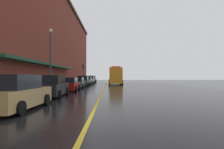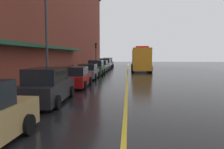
{
  "view_description": "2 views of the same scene",
  "coord_description": "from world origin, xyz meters",
  "px_view_note": "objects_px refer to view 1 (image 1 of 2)",
  "views": [
    {
      "loc": [
        0.78,
        -7.47,
        1.66
      ],
      "look_at": [
        1.13,
        22.02,
        1.98
      ],
      "focal_mm": 29.24,
      "sensor_mm": 36.0,
      "label": 1
    },
    {
      "loc": [
        0.12,
        -3.4,
        2.42
      ],
      "look_at": [
        -1.23,
        15.18,
        0.83
      ],
      "focal_mm": 36.59,
      "sensor_mm": 36.0,
      "label": 2
    }
  ],
  "objects_px": {
    "parked_car_1": "(53,86)",
    "parked_car_5": "(87,81)",
    "parked_car_2": "(70,85)",
    "street_lamp_left": "(51,52)",
    "parked_car_0": "(16,93)",
    "parked_car_6": "(90,80)",
    "parking_meter_0": "(81,79)",
    "parked_car_3": "(78,83)",
    "parked_car_4": "(83,81)",
    "parking_meter_3": "(88,79)",
    "parked_car_7": "(92,79)",
    "traffic_light_near": "(83,70)",
    "utility_truck": "(115,76)",
    "parking_meter_2": "(60,81)",
    "parking_meter_1": "(67,81)"
  },
  "relations": [
    {
      "from": "parked_car_0",
      "to": "parked_car_2",
      "type": "relative_size",
      "value": 1.02
    },
    {
      "from": "parked_car_5",
      "to": "parking_meter_1",
      "type": "bearing_deg",
      "value": 174.6
    },
    {
      "from": "parked_car_1",
      "to": "parked_car_6",
      "type": "bearing_deg",
      "value": -2.14
    },
    {
      "from": "parked_car_3",
      "to": "parked_car_0",
      "type": "bearing_deg",
      "value": 179.71
    },
    {
      "from": "street_lamp_left",
      "to": "parked_car_2",
      "type": "bearing_deg",
      "value": 9.39
    },
    {
      "from": "parking_meter_0",
      "to": "parking_meter_3",
      "type": "bearing_deg",
      "value": 90.0
    },
    {
      "from": "parked_car_0",
      "to": "parked_car_1",
      "type": "bearing_deg",
      "value": 2.37
    },
    {
      "from": "utility_truck",
      "to": "parking_meter_3",
      "type": "relative_size",
      "value": 6.52
    },
    {
      "from": "parked_car_3",
      "to": "parked_car_4",
      "type": "height_order",
      "value": "parked_car_4"
    },
    {
      "from": "parked_car_2",
      "to": "parked_car_5",
      "type": "distance_m",
      "value": 17.23
    },
    {
      "from": "parked_car_1",
      "to": "parked_car_7",
      "type": "distance_m",
      "value": 34.4
    },
    {
      "from": "parked_car_2",
      "to": "street_lamp_left",
      "type": "distance_m",
      "value": 4.23
    },
    {
      "from": "parked_car_0",
      "to": "parking_meter_2",
      "type": "bearing_deg",
      "value": 7.81
    },
    {
      "from": "parked_car_3",
      "to": "traffic_light_near",
      "type": "bearing_deg",
      "value": 4.3
    },
    {
      "from": "parking_meter_3",
      "to": "parking_meter_1",
      "type": "bearing_deg",
      "value": -90.0
    },
    {
      "from": "parked_car_7",
      "to": "utility_truck",
      "type": "xyz_separation_m",
      "value": [
        5.98,
        -10.63,
        0.87
      ]
    },
    {
      "from": "parked_car_2",
      "to": "traffic_light_near",
      "type": "xyz_separation_m",
      "value": [
        -1.43,
        20.65,
        2.42
      ]
    },
    {
      "from": "parked_car_0",
      "to": "parking_meter_0",
      "type": "height_order",
      "value": "parked_car_0"
    },
    {
      "from": "parked_car_4",
      "to": "parking_meter_3",
      "type": "relative_size",
      "value": 3.15
    },
    {
      "from": "parked_car_5",
      "to": "parking_meter_2",
      "type": "height_order",
      "value": "parked_car_5"
    },
    {
      "from": "parked_car_1",
      "to": "parked_car_5",
      "type": "height_order",
      "value": "parked_car_1"
    },
    {
      "from": "parking_meter_2",
      "to": "traffic_light_near",
      "type": "bearing_deg",
      "value": 89.81
    },
    {
      "from": "parked_car_3",
      "to": "parking_meter_1",
      "type": "height_order",
      "value": "parked_car_3"
    },
    {
      "from": "parked_car_1",
      "to": "parked_car_7",
      "type": "bearing_deg",
      "value": -2.06
    },
    {
      "from": "parked_car_0",
      "to": "parked_car_5",
      "type": "relative_size",
      "value": 1.04
    },
    {
      "from": "utility_truck",
      "to": "parking_meter_2",
      "type": "height_order",
      "value": "utility_truck"
    },
    {
      "from": "parked_car_2",
      "to": "utility_truck",
      "type": "xyz_separation_m",
      "value": [
        5.84,
        17.99,
        1.01
      ]
    },
    {
      "from": "parking_meter_0",
      "to": "parked_car_1",
      "type": "bearing_deg",
      "value": -86.58
    },
    {
      "from": "parking_meter_1",
      "to": "street_lamp_left",
      "type": "xyz_separation_m",
      "value": [
        -0.6,
        -5.34,
        3.34
      ]
    },
    {
      "from": "parked_car_7",
      "to": "parking_meter_0",
      "type": "relative_size",
      "value": 3.37
    },
    {
      "from": "parked_car_2",
      "to": "parking_meter_2",
      "type": "relative_size",
      "value": 3.45
    },
    {
      "from": "parked_car_7",
      "to": "parking_meter_3",
      "type": "relative_size",
      "value": 3.37
    },
    {
      "from": "parked_car_6",
      "to": "parking_meter_1",
      "type": "xyz_separation_m",
      "value": [
        -1.4,
        -17.88,
        0.19
      ]
    },
    {
      "from": "parked_car_5",
      "to": "utility_truck",
      "type": "distance_m",
      "value": 6.08
    },
    {
      "from": "street_lamp_left",
      "to": "traffic_light_near",
      "type": "height_order",
      "value": "street_lamp_left"
    },
    {
      "from": "utility_truck",
      "to": "parked_car_3",
      "type": "bearing_deg",
      "value": -26.77
    },
    {
      "from": "parked_car_0",
      "to": "parked_car_2",
      "type": "xyz_separation_m",
      "value": [
        0.03,
        11.93,
        -0.08
      ]
    },
    {
      "from": "parked_car_2",
      "to": "parked_car_1",
      "type": "bearing_deg",
      "value": 176.69
    },
    {
      "from": "parked_car_0",
      "to": "parked_car_6",
      "type": "height_order",
      "value": "parked_car_6"
    },
    {
      "from": "parked_car_6",
      "to": "utility_truck",
      "type": "height_order",
      "value": "utility_truck"
    },
    {
      "from": "parked_car_3",
      "to": "traffic_light_near",
      "type": "relative_size",
      "value": 1.02
    },
    {
      "from": "parked_car_1",
      "to": "parked_car_3",
      "type": "height_order",
      "value": "parked_car_1"
    },
    {
      "from": "parked_car_3",
      "to": "parked_car_7",
      "type": "relative_size",
      "value": 0.98
    },
    {
      "from": "parked_car_1",
      "to": "traffic_light_near",
      "type": "relative_size",
      "value": 1.13
    },
    {
      "from": "traffic_light_near",
      "to": "parking_meter_1",
      "type": "bearing_deg",
      "value": -90.23
    },
    {
      "from": "parking_meter_2",
      "to": "parked_car_5",
      "type": "bearing_deg",
      "value": 84.97
    },
    {
      "from": "parking_meter_1",
      "to": "parked_car_1",
      "type": "bearing_deg",
      "value": -82.67
    },
    {
      "from": "parked_car_4",
      "to": "parked_car_2",
      "type": "bearing_deg",
      "value": 179.97
    },
    {
      "from": "parked_car_6",
      "to": "traffic_light_near",
      "type": "distance_m",
      "value": 3.46
    },
    {
      "from": "parked_car_6",
      "to": "utility_truck",
      "type": "xyz_separation_m",
      "value": [
        5.93,
        -4.89,
        0.88
      ]
    }
  ]
}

